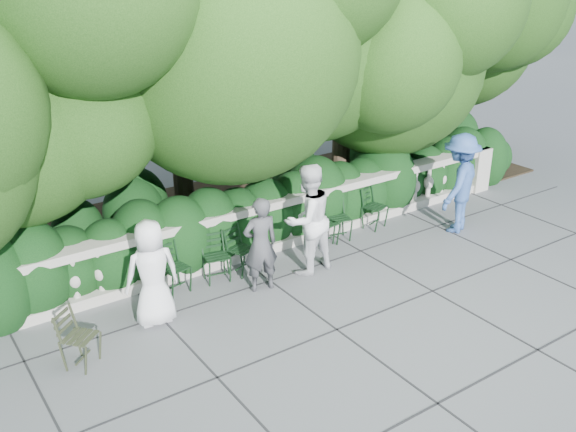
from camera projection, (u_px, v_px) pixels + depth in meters
ground at (323, 292)px, 10.46m from camera, size 90.00×90.00×0.00m
balustrade at (263, 228)px, 11.63m from camera, size 12.00×0.44×1.00m
shrub_hedge at (231, 230)px, 12.73m from camera, size 15.00×2.60×1.70m
tree_canopy at (251, 20)px, 11.68m from camera, size 15.04×6.52×6.78m
chair_a at (182, 295)px, 10.37m from camera, size 0.53×0.56×0.84m
chair_b at (249, 275)px, 11.01m from camera, size 0.58×0.60×0.84m
chair_c at (220, 284)px, 10.71m from camera, size 0.52×0.55×0.84m
chair_d at (331, 248)px, 11.98m from camera, size 0.52×0.55×0.84m
chair_e at (380, 229)px, 12.76m from camera, size 0.56×0.59×0.84m
chair_f at (341, 243)px, 12.19m from camera, size 0.53×0.56×0.84m
chair_weathered at (93, 367)px, 8.62m from camera, size 0.65×0.65×0.84m
person_businessman at (152, 273)px, 9.33m from camera, size 0.86×0.61×1.65m
person_woman_grey at (260, 245)px, 10.26m from camera, size 0.64×0.47×1.60m
person_casual_man at (307, 219)px, 10.79m from camera, size 1.01×0.82×1.93m
person_older_blue at (459, 183)px, 12.35m from camera, size 1.45×1.16×1.96m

